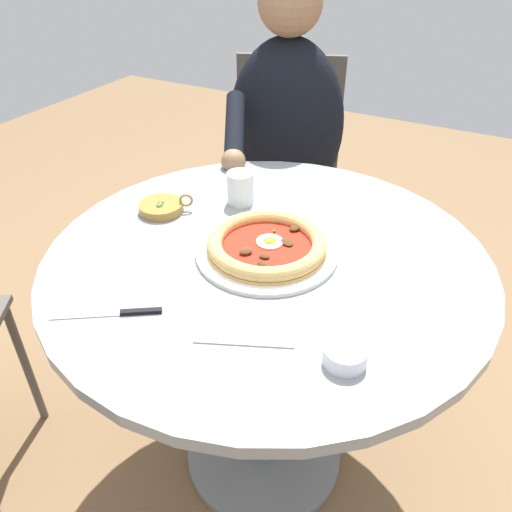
{
  "coord_description": "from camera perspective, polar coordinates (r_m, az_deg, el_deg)",
  "views": [
    {
      "loc": [
        0.81,
        0.41,
        1.34
      ],
      "look_at": [
        0.02,
        -0.02,
        0.72
      ],
      "focal_mm": 35.61,
      "sensor_mm": 36.0,
      "label": 1
    }
  ],
  "objects": [
    {
      "name": "olive_pan",
      "position": [
        1.27,
        -10.54,
        5.42
      ],
      "size": [
        0.11,
        0.12,
        0.05
      ],
      "color": "olive",
      "rests_on": "dining_table"
    },
    {
      "name": "ground_plane",
      "position": [
        1.63,
        0.87,
        -21.49
      ],
      "size": [
        6.0,
        6.0,
        0.02
      ],
      "primitive_type": "cube",
      "color": "brown"
    },
    {
      "name": "pizza_on_plate",
      "position": [
        1.09,
        1.37,
        1.15
      ],
      "size": [
        0.31,
        0.31,
        0.04
      ],
      "color": "white",
      "rests_on": "dining_table"
    },
    {
      "name": "cafe_chair_diner",
      "position": [
        1.96,
        3.45,
        10.51
      ],
      "size": [
        0.57,
        0.57,
        0.91
      ],
      "color": "#504A45",
      "rests_on": "ground"
    },
    {
      "name": "water_glass",
      "position": [
        1.28,
        -1.77,
        7.42
      ],
      "size": [
        0.07,
        0.07,
        0.08
      ],
      "color": "silver",
      "rests_on": "dining_table"
    },
    {
      "name": "fork_utensil",
      "position": [
        0.88,
        -1.42,
        -9.78
      ],
      "size": [
        0.08,
        0.16,
        0.0
      ],
      "color": "#BCBCC1",
      "rests_on": "dining_table"
    },
    {
      "name": "steak_knife",
      "position": [
        0.97,
        -14.71,
        -6.21
      ],
      "size": [
        0.12,
        0.18,
        0.01
      ],
      "color": "silver",
      "rests_on": "dining_table"
    },
    {
      "name": "ramekin_capers",
      "position": [
        0.85,
        9.97,
        -10.86
      ],
      "size": [
        0.07,
        0.07,
        0.03
      ],
      "color": "white",
      "rests_on": "dining_table"
    },
    {
      "name": "dining_table",
      "position": [
        1.19,
        1.12,
        -5.68
      ],
      "size": [
        0.96,
        0.96,
        0.72
      ],
      "color": "gray",
      "rests_on": "ground"
    },
    {
      "name": "diner_person",
      "position": [
        1.82,
        3.13,
        8.61
      ],
      "size": [
        0.57,
        0.43,
        1.21
      ],
      "color": "#282833",
      "rests_on": "ground"
    }
  ]
}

